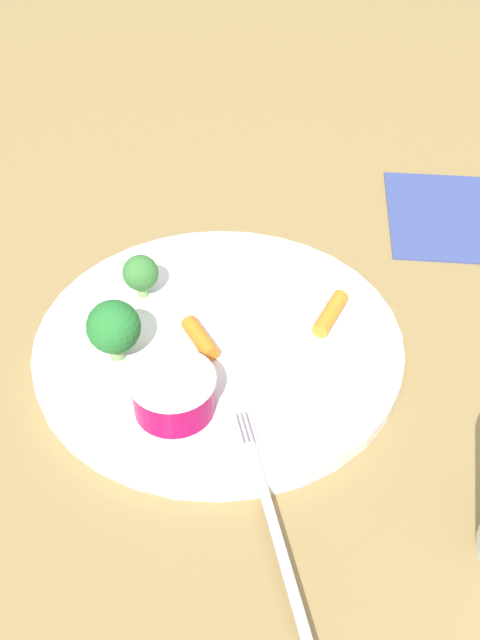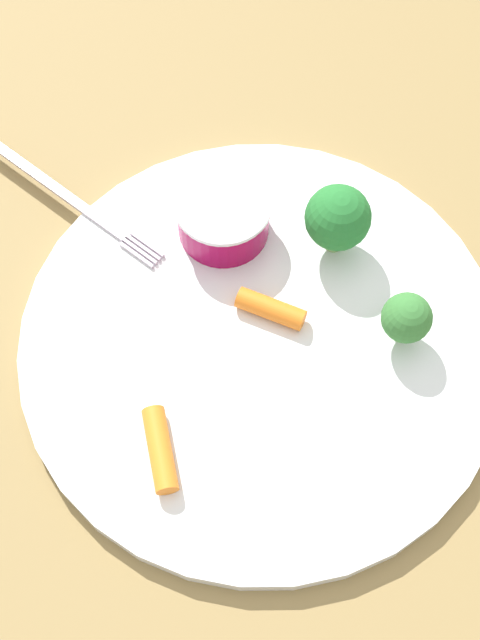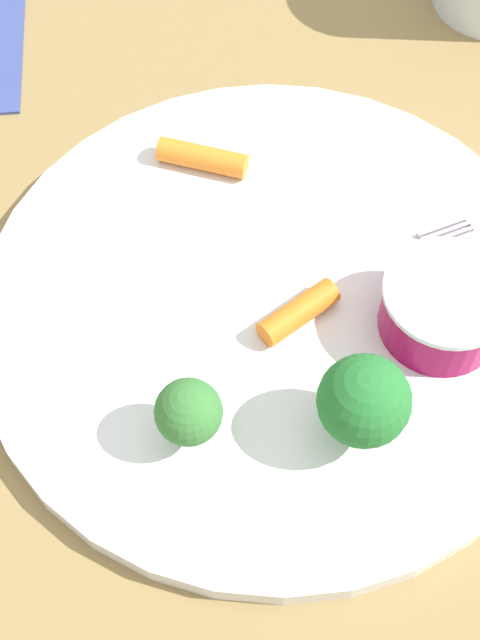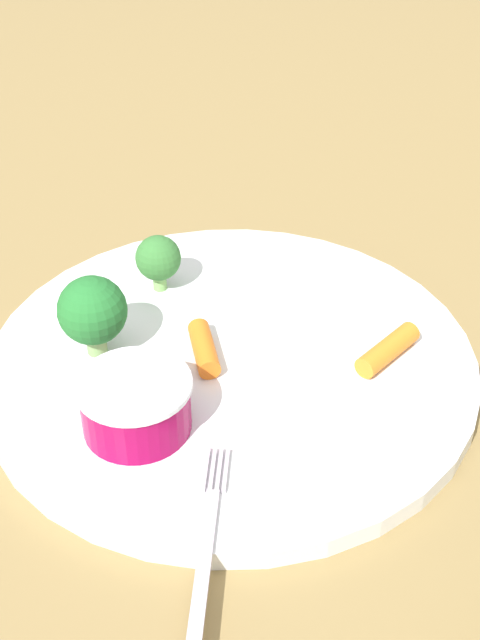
% 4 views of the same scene
% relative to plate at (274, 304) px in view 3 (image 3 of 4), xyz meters
% --- Properties ---
extents(ground_plane, '(2.40, 2.40, 0.00)m').
position_rel_plate_xyz_m(ground_plane, '(0.00, 0.00, -0.01)').
color(ground_plane, olive).
extents(plate, '(0.30, 0.30, 0.01)m').
position_rel_plate_xyz_m(plate, '(0.00, 0.00, 0.00)').
color(plate, white).
rests_on(plate, ground_plane).
extents(sauce_cup, '(0.06, 0.06, 0.03)m').
position_rel_plate_xyz_m(sauce_cup, '(-0.08, 0.02, 0.02)').
color(sauce_cup, '#95053F').
rests_on(sauce_cup, plate).
extents(broccoli_floret_0, '(0.03, 0.03, 0.04)m').
position_rel_plate_xyz_m(broccoli_floret_0, '(0.04, 0.07, 0.03)').
color(broccoli_floret_0, '#81BC62').
rests_on(broccoli_floret_0, plate).
extents(broccoli_floret_1, '(0.04, 0.04, 0.05)m').
position_rel_plate_xyz_m(broccoli_floret_1, '(-0.04, 0.07, 0.04)').
color(broccoli_floret_1, '#80A862').
rests_on(broccoli_floret_1, plate).
extents(carrot_stick_0, '(0.05, 0.03, 0.01)m').
position_rel_plate_xyz_m(carrot_stick_0, '(0.04, -0.09, 0.01)').
color(carrot_stick_0, orange).
rests_on(carrot_stick_0, plate).
extents(carrot_stick_1, '(0.04, 0.04, 0.01)m').
position_rel_plate_xyz_m(carrot_stick_1, '(-0.01, 0.01, 0.01)').
color(carrot_stick_1, orange).
rests_on(carrot_stick_1, plate).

